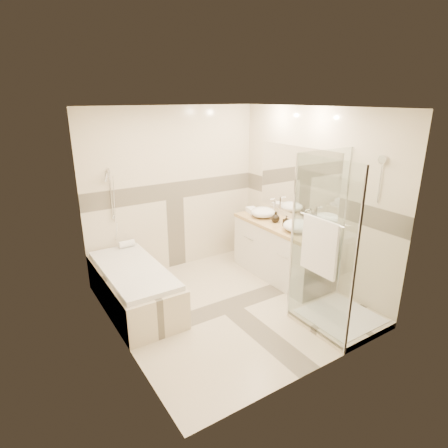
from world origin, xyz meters
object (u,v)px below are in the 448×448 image
bathtub (134,285)px  shower_enclosure (332,285)px  amenity_bottle_b (276,217)px  vessel_sink_near (263,212)px  amenity_bottle_a (286,221)px  vessel_sink_far (298,226)px  vanity (280,251)px

bathtub → shower_enclosure: size_ratio=0.83×
bathtub → amenity_bottle_b: amenity_bottle_b is taller
vessel_sink_near → amenity_bottle_a: bearing=-90.0°
vessel_sink_far → shower_enclosure: bearing=-106.8°
bathtub → shower_enclosure: 2.47m
bathtub → vanity: bearing=-9.2°
shower_enclosure → amenity_bottle_b: 1.47m
shower_enclosure → amenity_bottle_b: shower_enclosure is taller
vanity → vessel_sink_far: bearing=-93.1°
vanity → vessel_sink_near: size_ratio=4.22×
bathtub → amenity_bottle_a: amenity_bottle_a is taller
shower_enclosure → amenity_bottle_b: (0.27, 1.38, 0.43)m
vanity → shower_enclosure: bearing=-103.0°
bathtub → vessel_sink_far: 2.33m
vessel_sink_near → vessel_sink_far: bearing=-90.0°
vanity → amenity_bottle_b: bearing=100.7°
amenity_bottle_a → vessel_sink_far: bearing=-90.0°
shower_enclosure → vessel_sink_near: bearing=80.7°
amenity_bottle_a → amenity_bottle_b: bearing=90.0°
vanity → shower_enclosure: shower_enclosure is taller
bathtub → vessel_sink_far: bearing=-18.6°
amenity_bottle_a → amenity_bottle_b: (0.00, 0.23, 0.00)m
shower_enclosure → bathtub: bearing=138.9°
bathtub → vessel_sink_near: size_ratio=4.43×
bathtub → vanity: size_ratio=1.05×
vanity → amenity_bottle_a: bearing=-98.9°
vessel_sink_near → amenity_bottle_a: size_ratio=2.38×
bathtub → vessel_sink_far: size_ratio=4.18×
shower_enclosure → vessel_sink_far: bearing=73.2°
vessel_sink_far → amenity_bottle_b: (0.00, 0.47, -0.00)m
vessel_sink_far → amenity_bottle_a: (0.00, 0.24, -0.00)m
vessel_sink_far → amenity_bottle_b: bearing=90.0°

